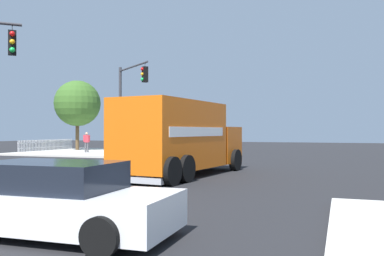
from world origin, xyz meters
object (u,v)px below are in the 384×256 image
sedan_white (55,200)px  shade_tree_near (77,103)px  delivery_truck (180,138)px  pickup_navy (183,146)px  pedestrian_near_corner (109,141)px  pedestrian_crossing (87,141)px  traffic_light_primary (128,96)px

sedan_white → shade_tree_near: bearing=-145.4°
sedan_white → delivery_truck: bearing=-171.6°
pickup_navy → pedestrian_near_corner: 6.30m
pedestrian_crossing → delivery_truck: bearing=46.3°
delivery_truck → traffic_light_primary: size_ratio=1.27×
delivery_truck → shade_tree_near: size_ratio=1.25×
pickup_navy → pedestrian_near_corner: bearing=-87.6°
pedestrian_near_corner → pedestrian_crossing: bearing=-74.0°
pedestrian_crossing → shade_tree_near: shade_tree_near is taller
pickup_navy → sedan_white: size_ratio=1.23×
pickup_navy → sedan_white: pickup_navy is taller
traffic_light_primary → pedestrian_crossing: (-3.90, -5.84, -3.13)m
delivery_truck → sedan_white: delivery_truck is taller
pedestrian_near_corner → pedestrian_crossing: size_ratio=1.03×
pickup_navy → pedestrian_crossing: (0.75, -8.00, 0.32)m
delivery_truck → pedestrian_near_corner: size_ratio=4.73×
delivery_truck → pedestrian_crossing: delivery_truck is taller
sedan_white → pedestrian_crossing: pedestrian_crossing is taller
traffic_light_primary → sedan_white: bearing=25.0°
pickup_navy → sedan_white: bearing=15.4°
shade_tree_near → pedestrian_crossing: bearing=44.3°
traffic_light_primary → pickup_navy: (-4.65, 2.16, -3.45)m
delivery_truck → pedestrian_crossing: size_ratio=4.85×
traffic_light_primary → shade_tree_near: 11.55m
traffic_light_primary → pickup_navy: size_ratio=1.14×
delivery_truck → sedan_white: (9.78, 1.45, -0.94)m
pedestrian_near_corner → shade_tree_near: bearing=-119.6°
delivery_truck → pickup_navy: bearing=-159.6°
traffic_light_primary → shade_tree_near: (-7.19, -9.04, 0.15)m
traffic_light_primary → pedestrian_crossing: size_ratio=3.81×
sedan_white → pedestrian_crossing: size_ratio=2.71×
delivery_truck → shade_tree_near: 22.52m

